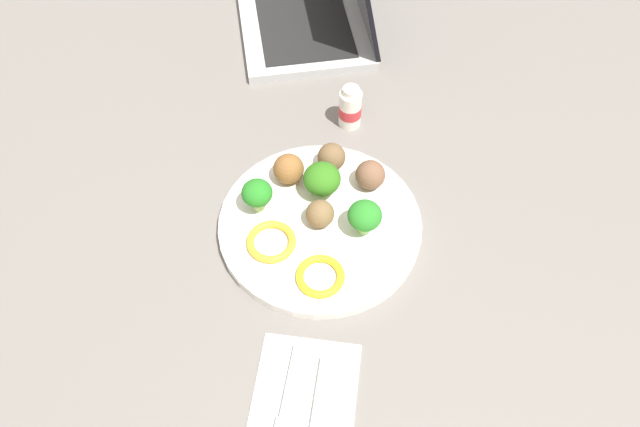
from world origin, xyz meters
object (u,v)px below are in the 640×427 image
(meatball_center, at_px, (370,175))
(fork, at_px, (317,415))
(broccoli_floret_mid_left, at_px, (324,179))
(pepper_ring_mid_right, at_px, (320,276))
(meatball_near_rim, at_px, (332,157))
(knife, at_px, (286,410))
(broccoli_floret_center, at_px, (365,216))
(plate, at_px, (320,225))
(meatball_front_left, at_px, (289,169))
(broccoli_floret_back_right, at_px, (257,194))
(yogurt_bottle, at_px, (350,108))
(pepper_ring_front_left, at_px, (271,242))
(napkin, at_px, (303,407))
(meatball_mid_right, at_px, (321,214))

(meatball_center, xyz_separation_m, fork, (0.33, -0.06, -0.03))
(broccoli_floret_mid_left, xyz_separation_m, pepper_ring_mid_right, (0.14, 0.00, -0.03))
(meatball_near_rim, relative_size, knife, 0.28)
(broccoli_floret_center, distance_m, meatball_center, 0.08)
(plate, height_order, meatball_front_left, meatball_front_left)
(meatball_center, bearing_deg, fork, -9.69)
(meatball_near_rim, relative_size, fork, 0.34)
(plate, height_order, broccoli_floret_back_right, broccoli_floret_back_right)
(meatball_front_left, height_order, knife, meatball_front_left)
(plate, bearing_deg, yogurt_bottle, 170.05)
(pepper_ring_front_left, height_order, yogurt_bottle, yogurt_bottle)
(napkin, relative_size, yogurt_bottle, 2.31)
(knife, bearing_deg, meatball_front_left, -175.95)
(broccoli_floret_mid_left, bearing_deg, knife, -5.14)
(plate, xyz_separation_m, broccoli_floret_center, (0.01, 0.06, 0.04))
(napkin, bearing_deg, broccoli_floret_center, 164.74)
(fork, xyz_separation_m, yogurt_bottle, (-0.46, 0.02, 0.03))
(broccoli_floret_back_right, relative_size, meatball_mid_right, 1.33)
(broccoli_floret_back_right, height_order, knife, broccoli_floret_back_right)
(broccoli_floret_center, distance_m, pepper_ring_mid_right, 0.10)
(plate, bearing_deg, broccoli_floret_center, 80.69)
(broccoli_floret_back_right, distance_m, pepper_ring_front_left, 0.07)
(fork, bearing_deg, broccoli_floret_center, 169.01)
(plate, bearing_deg, meatball_near_rim, 173.57)
(meatball_near_rim, xyz_separation_m, napkin, (0.35, -0.02, -0.03))
(meatball_near_rim, height_order, yogurt_bottle, yogurt_bottle)
(meatball_front_left, distance_m, yogurt_bottle, 0.15)
(meatball_front_left, bearing_deg, meatball_center, 88.00)
(meatball_mid_right, height_order, fork, meatball_mid_right)
(meatball_mid_right, distance_m, pepper_ring_mid_right, 0.09)
(broccoli_floret_center, bearing_deg, broccoli_floret_mid_left, -136.45)
(broccoli_floret_back_right, bearing_deg, knife, 12.50)
(meatball_front_left, relative_size, pepper_ring_mid_right, 0.70)
(broccoli_floret_center, height_order, napkin, broccoli_floret_center)
(meatball_front_left, height_order, yogurt_bottle, yogurt_bottle)
(meatball_front_left, distance_m, pepper_ring_front_left, 0.11)
(meatball_mid_right, xyz_separation_m, yogurt_bottle, (-0.20, 0.03, -0.00))
(meatball_front_left, height_order, napkin, meatball_front_left)
(pepper_ring_mid_right, bearing_deg, meatball_center, 158.48)
(knife, bearing_deg, fork, 84.36)
(broccoli_floret_center, relative_size, meatball_near_rim, 1.28)
(broccoli_floret_mid_left, xyz_separation_m, pepper_ring_front_left, (0.09, -0.07, -0.03))
(fork, bearing_deg, meatball_mid_right, -177.85)
(plate, distance_m, meatball_near_rim, 0.11)
(broccoli_floret_back_right, height_order, napkin, broccoli_floret_back_right)
(broccoli_floret_center, distance_m, knife, 0.26)
(plate, relative_size, broccoli_floret_center, 5.35)
(meatball_mid_right, distance_m, meatball_center, 0.10)
(broccoli_floret_mid_left, bearing_deg, plate, -2.96)
(plate, height_order, meatball_near_rim, meatball_near_rim)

